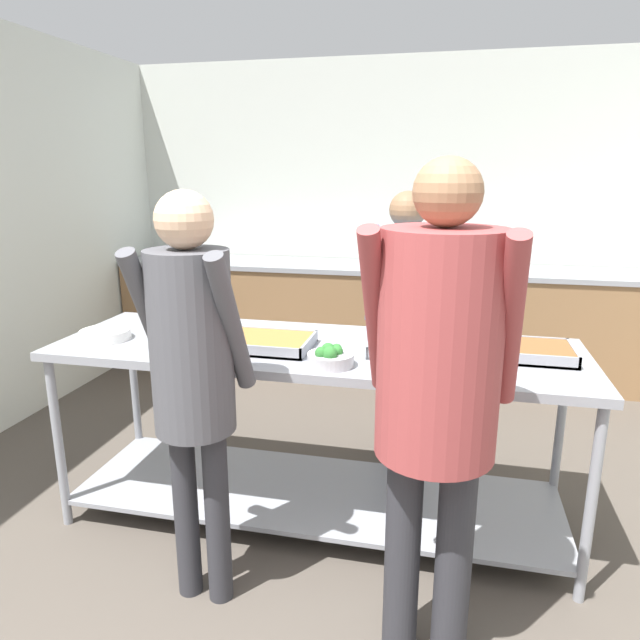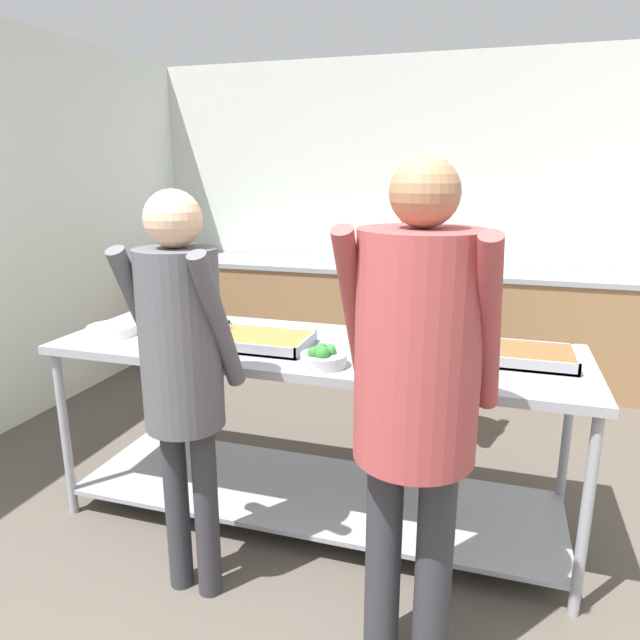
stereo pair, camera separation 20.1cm
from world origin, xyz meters
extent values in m
cube|color=silver|center=(0.00, 4.21, 1.32)|extent=(4.81, 0.06, 2.65)
cube|color=olive|center=(0.00, 3.84, 0.44)|extent=(4.65, 0.62, 0.89)
cube|color=gray|center=(0.00, 3.84, 0.91)|extent=(4.65, 0.65, 0.04)
cube|color=black|center=(0.89, 3.84, 0.92)|extent=(0.44, 0.44, 0.02)
cube|color=gray|center=(-0.06, 1.55, 0.89)|extent=(2.48, 0.80, 0.04)
cube|color=gray|center=(-0.06, 1.55, 0.12)|extent=(2.40, 0.72, 0.02)
cylinder|color=gray|center=(-1.25, 1.20, 0.43)|extent=(0.04, 0.04, 0.87)
cylinder|color=gray|center=(1.13, 1.20, 0.43)|extent=(0.04, 0.04, 0.87)
cylinder|color=gray|center=(-1.25, 1.90, 0.43)|extent=(0.04, 0.04, 0.87)
cylinder|color=gray|center=(1.13, 1.90, 0.43)|extent=(0.04, 0.04, 0.87)
cylinder|color=white|center=(-1.09, 1.42, 0.91)|extent=(0.25, 0.25, 0.01)
cylinder|color=white|center=(-1.09, 1.42, 0.92)|extent=(0.24, 0.24, 0.01)
cylinder|color=white|center=(-1.09, 1.42, 0.94)|extent=(0.24, 0.24, 0.01)
cylinder|color=white|center=(-1.09, 1.42, 0.95)|extent=(0.24, 0.24, 0.01)
cylinder|color=gray|center=(-0.75, 1.54, 0.95)|extent=(0.23, 0.23, 0.09)
cylinder|color=beige|center=(-0.75, 1.54, 0.99)|extent=(0.21, 0.21, 0.01)
cylinder|color=black|center=(-0.56, 1.54, 0.99)|extent=(0.14, 0.02, 0.02)
cube|color=gray|center=(-0.30, 1.47, 0.91)|extent=(0.46, 0.31, 0.01)
cube|color=#9E6B33|center=(-0.30, 1.47, 0.94)|extent=(0.44, 0.28, 0.04)
cube|color=gray|center=(-0.30, 1.32, 0.93)|extent=(0.46, 0.01, 0.05)
cube|color=gray|center=(-0.30, 1.61, 0.93)|extent=(0.46, 0.01, 0.05)
cube|color=gray|center=(-0.52, 1.47, 0.93)|extent=(0.01, 0.31, 0.05)
cube|color=gray|center=(-0.07, 1.47, 0.93)|extent=(0.01, 0.31, 0.05)
cylinder|color=#B2B2B7|center=(0.07, 1.28, 0.93)|extent=(0.20, 0.20, 0.05)
sphere|color=#2D702D|center=(0.09, 1.29, 0.97)|extent=(0.05, 0.05, 0.05)
sphere|color=#2D702D|center=(0.09, 1.31, 0.97)|extent=(0.05, 0.05, 0.05)
sphere|color=#2D702D|center=(0.05, 1.30, 0.97)|extent=(0.06, 0.06, 0.06)
sphere|color=#2D702D|center=(0.03, 1.25, 0.97)|extent=(0.05, 0.05, 0.05)
sphere|color=#2D702D|center=(0.07, 1.25, 0.97)|extent=(0.06, 0.06, 0.06)
cube|color=gray|center=(0.45, 1.53, 0.91)|extent=(0.49, 0.28, 0.01)
cube|color=gold|center=(0.45, 1.53, 0.94)|extent=(0.47, 0.25, 0.04)
cube|color=gray|center=(0.45, 1.40, 0.93)|extent=(0.49, 0.01, 0.05)
cube|color=gray|center=(0.45, 1.66, 0.93)|extent=(0.49, 0.01, 0.05)
cube|color=gray|center=(0.21, 1.53, 0.93)|extent=(0.01, 0.28, 0.05)
cube|color=gray|center=(0.69, 1.53, 0.93)|extent=(0.01, 0.28, 0.05)
cube|color=gray|center=(0.91, 1.60, 0.91)|extent=(0.36, 0.30, 0.01)
cube|color=brown|center=(0.91, 1.60, 0.94)|extent=(0.34, 0.27, 0.04)
cube|color=gray|center=(0.91, 1.46, 0.93)|extent=(0.36, 0.01, 0.05)
cube|color=gray|center=(0.91, 1.74, 0.93)|extent=(0.36, 0.01, 0.05)
cube|color=gray|center=(0.74, 1.60, 0.93)|extent=(0.01, 0.30, 0.05)
cube|color=gray|center=(1.09, 1.60, 0.93)|extent=(0.01, 0.30, 0.05)
cylinder|color=#2D2D33|center=(-0.45, 0.90, 0.37)|extent=(0.10, 0.10, 0.75)
cylinder|color=#2D2D33|center=(-0.31, 0.90, 0.37)|extent=(0.10, 0.10, 0.75)
cylinder|color=#4C4C51|center=(-0.54, 0.90, 1.17)|extent=(0.08, 0.31, 0.56)
cylinder|color=#4C4C51|center=(-0.21, 0.89, 1.17)|extent=(0.08, 0.31, 0.56)
cylinder|color=#4C4C51|center=(-0.38, 0.90, 1.09)|extent=(0.31, 0.31, 0.69)
sphere|color=tan|center=(-0.38, 0.90, 1.54)|extent=(0.21, 0.21, 0.21)
cylinder|color=#2D2D33|center=(0.43, 0.81, 0.40)|extent=(0.13, 0.13, 0.80)
cylinder|color=#2D2D33|center=(0.61, 0.80, 0.40)|extent=(0.13, 0.13, 0.80)
cylinder|color=#993D3D|center=(0.31, 0.82, 1.26)|extent=(0.10, 0.33, 0.60)
cylinder|color=#993D3D|center=(0.73, 0.79, 1.26)|extent=(0.10, 0.33, 0.60)
cylinder|color=#993D3D|center=(0.52, 0.81, 1.17)|extent=(0.40, 0.40, 0.74)
sphere|color=#8C6647|center=(0.52, 0.81, 1.65)|extent=(0.21, 0.21, 0.21)
cylinder|color=#2D2D33|center=(0.37, 2.35, 0.36)|extent=(0.12, 0.12, 0.72)
cylinder|color=#2D2D33|center=(0.21, 2.33, 0.36)|extent=(0.12, 0.12, 0.72)
cylinder|color=#4770B2|center=(0.48, 2.36, 1.14)|extent=(0.10, 0.31, 0.54)
cylinder|color=#4770B2|center=(0.10, 2.31, 1.14)|extent=(0.10, 0.31, 0.54)
cylinder|color=#4770B2|center=(0.29, 2.34, 1.06)|extent=(0.36, 0.36, 0.67)
sphere|color=#8C6647|center=(0.29, 2.34, 1.50)|extent=(0.21, 0.21, 0.21)
cylinder|color=silver|center=(0.08, 3.86, 1.02)|extent=(0.06, 0.06, 0.17)
cone|color=silver|center=(0.08, 3.86, 1.14)|extent=(0.05, 0.05, 0.07)
cylinder|color=black|center=(0.08, 3.86, 1.18)|extent=(0.03, 0.03, 0.02)
camera|label=1|loc=(0.53, -0.96, 1.71)|focal=32.00mm
camera|label=2|loc=(0.73, -0.91, 1.71)|focal=32.00mm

